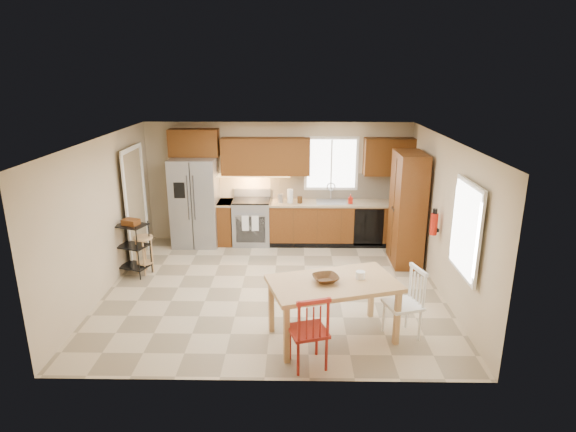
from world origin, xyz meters
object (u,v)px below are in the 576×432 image
(fire_extinguisher, at_px, (434,224))
(chair_white, at_px, (403,303))
(dining_table, at_px, (333,310))
(table_jar, at_px, (360,277))
(refrigerator, at_px, (195,202))
(range_stove, at_px, (252,222))
(utility_cart, at_px, (133,249))
(pantry, at_px, (407,209))
(soap_bottle, at_px, (350,199))
(table_bowl, at_px, (326,282))
(bar_stool, at_px, (145,255))
(chair_red, at_px, (308,329))

(fire_extinguisher, distance_m, chair_white, 1.91)
(dining_table, distance_m, table_jar, 0.59)
(refrigerator, relative_size, dining_table, 1.08)
(range_stove, xyz_separation_m, utility_cart, (-1.95, -1.65, 0.03))
(refrigerator, relative_size, utility_cart, 1.86)
(pantry, xyz_separation_m, fire_extinguisher, (0.20, -1.05, 0.05))
(refrigerator, distance_m, utility_cart, 1.83)
(soap_bottle, height_order, table_jar, soap_bottle)
(table_bowl, bearing_deg, range_stove, 109.54)
(refrigerator, height_order, soap_bottle, refrigerator)
(dining_table, bearing_deg, table_jar, -0.82)
(soap_bottle, distance_m, table_jar, 3.53)
(table_bowl, relative_size, utility_cart, 0.35)
(range_stove, distance_m, bar_stool, 2.39)
(chair_red, distance_m, table_bowl, 0.77)
(chair_red, xyz_separation_m, chair_white, (1.30, 0.70, 0.00))
(range_stove, xyz_separation_m, chair_white, (2.37, -3.65, 0.03))
(chair_red, height_order, bar_stool, chair_red)
(range_stove, relative_size, pantry, 0.44)
(pantry, height_order, dining_table, pantry)
(chair_white, distance_m, table_jar, 0.69)
(pantry, xyz_separation_m, chair_red, (-1.91, -3.37, -0.56))
(fire_extinguisher, bearing_deg, range_stove, 147.38)
(soap_bottle, bearing_deg, pantry, -43.45)
(soap_bottle, xyz_separation_m, table_jar, (-0.24, -3.51, -0.14))
(refrigerator, distance_m, chair_red, 4.85)
(chair_red, bearing_deg, table_jar, 29.70)
(refrigerator, xyz_separation_m, table_bowl, (2.46, -3.64, -0.08))
(fire_extinguisher, height_order, utility_cart, fire_extinguisher)
(chair_white, height_order, table_bowl, chair_white)
(range_stove, distance_m, table_bowl, 3.95)
(table_bowl, height_order, table_jar, table_jar)
(pantry, xyz_separation_m, dining_table, (-1.56, -2.72, -0.64))
(refrigerator, height_order, bar_stool, refrigerator)
(range_stove, relative_size, table_jar, 5.97)
(chair_white, height_order, table_jar, chair_white)
(refrigerator, xyz_separation_m, dining_table, (2.57, -3.64, -0.50))
(chair_red, height_order, table_jar, chair_red)
(dining_table, relative_size, chair_white, 1.70)
(refrigerator, distance_m, dining_table, 4.49)
(fire_extinguisher, xyz_separation_m, chair_white, (-0.81, -1.62, -0.61))
(chair_white, bearing_deg, dining_table, 76.25)
(soap_bottle, distance_m, chair_white, 3.62)
(dining_table, distance_m, chair_white, 0.96)
(range_stove, height_order, fire_extinguisher, fire_extinguisher)
(chair_white, distance_m, bar_stool, 4.65)
(range_stove, bearing_deg, chair_white, -57.04)
(dining_table, xyz_separation_m, chair_red, (-0.35, -0.65, 0.08))
(refrigerator, height_order, chair_red, refrigerator)
(range_stove, height_order, table_bowl, range_stove)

